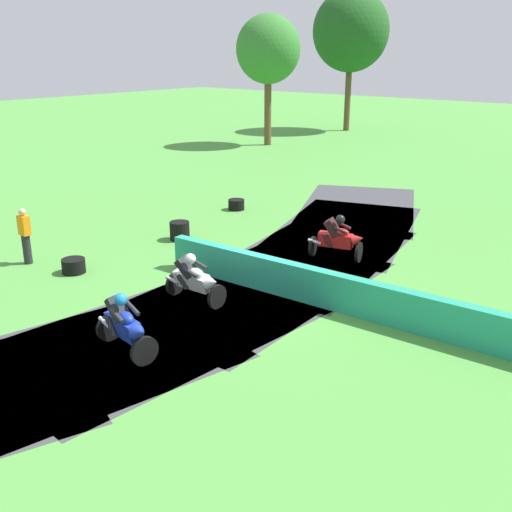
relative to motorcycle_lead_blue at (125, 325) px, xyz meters
name	(u,v)px	position (x,y,z in m)	size (l,w,h in m)	color
ground_plane	(259,288)	(-0.15, 4.49, -0.66)	(120.00, 120.00, 0.00)	#4C933D
track_asphalt	(234,281)	(-0.97, 4.45, -0.66)	(8.10, 26.61, 0.01)	#3D3D42
safety_barrier	(449,321)	(4.83, 4.70, -0.21)	(0.30, 15.61, 0.90)	#239375
motorcycle_lead_blue	(125,325)	(0.00, 0.00, 0.00)	(1.71, 0.92, 1.42)	black
motorcycle_chase_white	(194,279)	(-0.75, 2.74, -0.02)	(1.68, 0.85, 1.43)	black
motorcycle_trailing_red	(338,238)	(0.25, 7.66, 0.00)	(1.70, 1.04, 1.42)	black
tire_stack_mid_a	(74,266)	(-4.84, 2.14, -0.46)	(0.64, 0.64, 0.40)	black
tire_stack_mid_b	(180,231)	(-4.76, 6.13, -0.36)	(0.64, 0.64, 0.60)	black
tire_stack_far	(236,205)	(-5.85, 10.20, -0.46)	(0.62, 0.62, 0.40)	black
track_marshal	(25,236)	(-6.53, 1.77, 0.16)	(0.34, 0.24, 1.63)	#232328
tree_far_left	(351,31)	(-14.80, 33.26, 6.35)	(5.45, 5.45, 9.90)	brown
tree_distant	(268,50)	(-15.03, 23.92, 5.12)	(3.95, 3.95, 7.90)	brown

